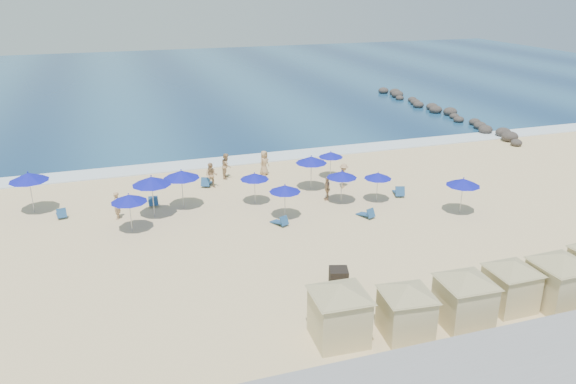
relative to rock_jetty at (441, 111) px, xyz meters
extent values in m
plane|color=beige|center=(-24.01, -24.90, -0.36)|extent=(160.00, 160.00, 0.00)
cube|color=navy|center=(-24.01, 30.10, -0.33)|extent=(160.00, 80.00, 0.06)
cube|color=white|center=(-24.01, -9.40, -0.32)|extent=(160.00, 2.50, 0.08)
cube|color=gray|center=(-24.01, -37.90, 0.19)|extent=(160.00, 2.20, 1.10)
ellipsoid|color=#2A2523|center=(-0.61, -12.90, -0.09)|extent=(1.00, 1.00, 0.65)
ellipsoid|color=#2A2523|center=(-0.13, -11.40, 0.05)|extent=(1.48, 1.48, 0.96)
ellipsoid|color=#2A2523|center=(0.35, -9.90, 0.02)|extent=(1.40, 1.40, 0.91)
ellipsoid|color=#2A2523|center=(-0.49, -8.40, 0.00)|extent=(1.32, 1.32, 0.86)
ellipsoid|color=#2A2523|center=(-0.01, -6.90, -0.02)|extent=(1.24, 1.24, 0.81)
ellipsoid|color=#2A2523|center=(0.47, -5.40, -0.04)|extent=(1.16, 1.16, 0.75)
ellipsoid|color=#2A2523|center=(-0.37, -3.90, -0.06)|extent=(1.08, 1.08, 0.70)
ellipsoid|color=#2A2523|center=(0.11, -2.40, -0.09)|extent=(1.00, 1.00, 0.65)
ellipsoid|color=#2A2523|center=(0.59, -0.90, 0.05)|extent=(1.48, 1.48, 0.96)
ellipsoid|color=#2A2523|center=(-0.25, 0.60, 0.02)|extent=(1.40, 1.40, 0.91)
ellipsoid|color=#2A2523|center=(0.23, 2.10, 0.00)|extent=(1.32, 1.32, 0.86)
ellipsoid|color=#2A2523|center=(-0.61, 3.60, -0.02)|extent=(1.24, 1.24, 0.81)
ellipsoid|color=#2A2523|center=(-0.13, 5.10, -0.04)|extent=(1.16, 1.16, 0.75)
ellipsoid|color=#2A2523|center=(0.35, 6.60, -0.06)|extent=(1.08, 1.08, 0.70)
ellipsoid|color=#2A2523|center=(-0.49, 8.10, -0.09)|extent=(1.00, 1.00, 0.65)
ellipsoid|color=#2A2523|center=(-0.01, 9.60, 0.05)|extent=(1.48, 1.48, 0.96)
ellipsoid|color=#2A2523|center=(0.47, 11.10, 0.02)|extent=(1.40, 1.40, 0.91)
ellipsoid|color=#2A2523|center=(-0.37, 12.60, 0.00)|extent=(1.32, 1.32, 0.86)
cube|color=black|center=(-25.01, -30.20, 0.07)|extent=(1.08, 1.08, 0.87)
cube|color=beige|center=(-26.71, -34.15, 0.66)|extent=(2.15, 2.15, 2.05)
cube|color=tan|center=(-26.71, -34.15, 1.69)|extent=(2.26, 2.26, 0.08)
pyramid|color=tan|center=(-26.71, -34.15, 2.20)|extent=(4.49, 4.49, 0.51)
cube|color=beige|center=(-24.00, -34.71, 0.58)|extent=(2.06, 2.06, 1.88)
cube|color=tan|center=(-24.00, -34.71, 1.52)|extent=(2.16, 2.16, 0.08)
pyramid|color=tan|center=(-24.00, -34.71, 1.99)|extent=(4.09, 4.09, 0.47)
cube|color=beige|center=(-21.27, -34.74, 0.63)|extent=(2.06, 2.06, 1.98)
cube|color=tan|center=(-21.27, -34.74, 1.62)|extent=(2.17, 2.17, 0.08)
pyramid|color=tan|center=(-21.27, -34.74, 2.11)|extent=(4.33, 4.33, 0.49)
cube|color=beige|center=(-18.61, -34.35, 0.56)|extent=(1.86, 1.86, 1.85)
cube|color=tan|center=(-18.61, -34.35, 1.49)|extent=(1.95, 1.95, 0.07)
pyramid|color=tan|center=(-18.61, -34.35, 1.95)|extent=(4.06, 4.06, 0.46)
cube|color=beige|center=(-16.50, -34.87, 0.67)|extent=(2.13, 2.13, 2.07)
cube|color=tan|center=(-16.50, -34.87, 1.71)|extent=(2.24, 2.24, 0.08)
pyramid|color=tan|center=(-16.50, -34.87, 2.22)|extent=(4.53, 4.53, 0.52)
cylinder|color=#A5A8AD|center=(-39.58, -15.83, 0.72)|extent=(0.06, 0.06, 2.16)
cone|color=#0E13A0|center=(-39.58, -15.83, 2.00)|extent=(2.39, 2.39, 0.51)
sphere|color=#0E13A0|center=(-39.58, -15.83, 2.31)|extent=(0.09, 0.09, 0.09)
cylinder|color=#A5A8AD|center=(-32.47, -18.90, 0.71)|extent=(0.06, 0.06, 2.14)
cone|color=#0E13A0|center=(-32.47, -18.90, 1.98)|extent=(2.37, 2.37, 0.51)
sphere|color=#0E13A0|center=(-32.47, -18.90, 2.29)|extent=(0.09, 0.09, 0.09)
cylinder|color=#A5A8AD|center=(-33.93, -20.71, 0.58)|extent=(0.05, 0.05, 1.88)
cone|color=#0E13A0|center=(-33.93, -20.71, 1.69)|extent=(2.07, 2.07, 0.44)
sphere|color=#0E13A0|center=(-33.93, -20.71, 1.96)|extent=(0.08, 0.08, 0.08)
cylinder|color=#A5A8AD|center=(-30.56, -18.05, 0.67)|extent=(0.05, 0.05, 2.07)
cone|color=#0E13A0|center=(-30.56, -18.05, 1.90)|extent=(2.29, 2.29, 0.49)
sphere|color=#0E13A0|center=(-30.56, -18.05, 2.20)|extent=(0.09, 0.09, 0.09)
cylinder|color=#A5A8AD|center=(-26.00, -18.75, 0.49)|extent=(0.04, 0.04, 1.71)
cone|color=#0E13A0|center=(-26.00, -18.75, 1.50)|extent=(1.88, 1.88, 0.40)
sphere|color=#0E13A0|center=(-26.00, -18.75, 1.75)|extent=(0.07, 0.07, 0.07)
cylinder|color=#A5A8AD|center=(-24.89, -21.63, 0.51)|extent=(0.05, 0.05, 1.75)
cone|color=#0E13A0|center=(-24.89, -21.63, 1.55)|extent=(1.93, 1.93, 0.41)
sphere|color=#0E13A0|center=(-24.89, -21.63, 1.80)|extent=(0.07, 0.07, 0.07)
cylinder|color=#A5A8AD|center=(-21.61, -17.43, 0.62)|extent=(0.05, 0.05, 1.97)
cone|color=#0E13A0|center=(-21.61, -17.43, 1.79)|extent=(2.17, 2.17, 0.47)
sphere|color=#0E13A0|center=(-21.61, -17.43, 2.07)|extent=(0.08, 0.08, 0.08)
cylinder|color=#A5A8AD|center=(-20.63, -20.41, 0.53)|extent=(0.05, 0.05, 1.79)
cone|color=#0E13A0|center=(-20.63, -20.41, 1.59)|extent=(1.97, 1.97, 0.42)
sphere|color=#0E13A0|center=(-20.63, -20.41, 1.85)|extent=(0.08, 0.08, 0.08)
cylinder|color=#A5A8AD|center=(-19.39, -15.59, 0.45)|extent=(0.04, 0.04, 1.63)
cone|color=#0E13A0|center=(-19.39, -15.59, 1.42)|extent=(1.80, 1.80, 0.39)
sphere|color=#0E13A0|center=(-19.39, -15.59, 1.65)|extent=(0.07, 0.07, 0.07)
cylinder|color=#A5A8AD|center=(-18.30, -20.92, 0.45)|extent=(0.04, 0.04, 1.63)
cone|color=#0E13A0|center=(-18.30, -20.92, 1.42)|extent=(1.80, 1.80, 0.39)
sphere|color=#0E13A0|center=(-18.30, -20.92, 1.65)|extent=(0.07, 0.07, 0.07)
cylinder|color=#A5A8AD|center=(-14.27, -24.40, 0.58)|extent=(0.05, 0.05, 1.89)
cone|color=#0E13A0|center=(-14.27, -24.40, 1.70)|extent=(2.09, 2.09, 0.45)
sphere|color=#0E13A0|center=(-14.27, -24.40, 1.97)|extent=(0.08, 0.08, 0.08)
cube|color=navy|center=(-37.93, -17.06, -0.20)|extent=(0.72, 1.24, 0.32)
cube|color=navy|center=(-37.86, -17.55, 0.03)|extent=(0.59, 0.40, 0.57)
cube|color=navy|center=(-32.35, -16.82, -0.19)|extent=(0.64, 1.29, 0.35)
cube|color=navy|center=(-32.37, -17.36, 0.07)|extent=(0.61, 0.37, 0.62)
cube|color=navy|center=(-28.32, -14.32, -0.19)|extent=(1.06, 1.41, 0.35)
cube|color=navy|center=(-28.54, -14.81, 0.07)|extent=(0.69, 0.56, 0.62)
cube|color=navy|center=(-25.54, -22.46, -0.21)|extent=(0.94, 1.24, 0.31)
cube|color=navy|center=(-25.35, -22.89, 0.02)|extent=(0.61, 0.50, 0.55)
cube|color=navy|center=(-20.14, -23.02, -0.21)|extent=(0.89, 1.26, 0.31)
cube|color=navy|center=(-19.98, -23.48, 0.02)|extent=(0.61, 0.47, 0.55)
cube|color=navy|center=(-16.34, -20.29, -0.18)|extent=(1.00, 1.45, 0.36)
cube|color=navy|center=(-16.51, -20.82, 0.08)|extent=(0.70, 0.54, 0.64)
imported|color=tan|center=(-34.64, -18.53, 0.49)|extent=(0.50, 0.68, 1.71)
imported|color=tan|center=(-28.10, -14.92, 0.54)|extent=(1.06, 0.95, 1.80)
imported|color=tan|center=(-21.31, -19.65, 0.43)|extent=(0.54, 0.98, 1.59)
imported|color=tan|center=(-19.29, -17.76, 0.49)|extent=(1.19, 1.26, 1.71)
imported|color=tan|center=(-23.83, -13.44, 0.57)|extent=(1.08, 1.02, 1.86)
imported|color=tan|center=(-26.65, -13.22, 0.57)|extent=(0.97, 1.09, 1.86)
camera|label=1|loc=(-34.72, -51.73, 13.30)|focal=35.00mm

